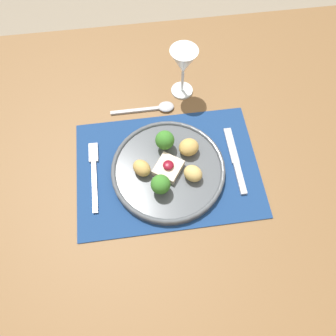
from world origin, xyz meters
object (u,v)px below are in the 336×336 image
fork (94,171)px  spoon (156,108)px  knife (236,164)px  wine_glass_near (183,64)px  dinner_plate (168,168)px

fork → spoon: (0.18, 0.18, -0.00)m
knife → wine_glass_near: (-0.10, 0.26, 0.10)m
dinner_plate → wine_glass_near: 0.28m
dinner_plate → knife: size_ratio=1.47×
knife → spoon: size_ratio=1.09×
fork → wine_glass_near: bearing=42.7°
fork → wine_glass_near: (0.26, 0.24, 0.10)m
spoon → wine_glass_near: (0.08, 0.06, 0.10)m
fork → wine_glass_near: wine_glass_near is taller
wine_glass_near → fork: bearing=-138.4°
spoon → knife: bearing=-49.8°
wine_glass_near → knife: bearing=-68.9°
dinner_plate → spoon: bearing=92.0°
dinner_plate → knife: bearing=-1.8°
spoon → wine_glass_near: 0.14m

